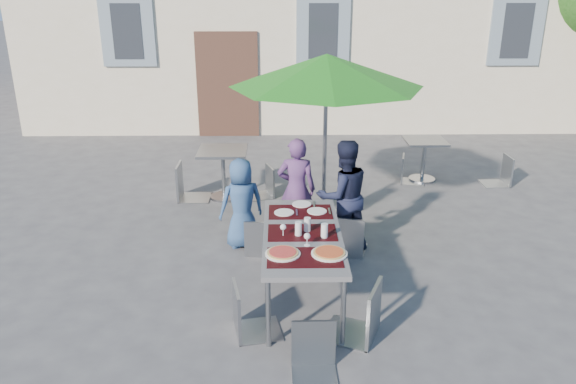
{
  "coord_description": "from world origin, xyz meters",
  "views": [
    {
      "loc": [
        -0.92,
        -4.44,
        3.18
      ],
      "look_at": [
        -0.82,
        1.69,
        0.86
      ],
      "focal_mm": 35.0,
      "sensor_mm": 36.0,
      "label": 1
    }
  ],
  "objects_px": {
    "pizza_near_left": "(283,253)",
    "bg_chair_r_1": "(504,153)",
    "dining_table": "(302,238)",
    "chair_1": "(300,206)",
    "patio_umbrella": "(327,72)",
    "cafe_table_0": "(223,165)",
    "bg_chair_l_1": "(409,154)",
    "child_2": "(343,196)",
    "chair_2": "(348,211)",
    "cafe_table_1": "(424,154)",
    "child_1": "(296,189)",
    "chair_5": "(315,322)",
    "pizza_near_right": "(329,253)",
    "chair_0": "(261,215)",
    "chair_3": "(247,282)",
    "bg_chair_r_0": "(264,164)",
    "chair_4": "(364,279)",
    "bg_chair_l_0": "(185,160)",
    "child_0": "(242,203)"
  },
  "relations": [
    {
      "from": "bg_chair_l_1",
      "to": "cafe_table_0",
      "type": "bearing_deg",
      "value": -166.83
    },
    {
      "from": "child_2",
      "to": "patio_umbrella",
      "type": "height_order",
      "value": "patio_umbrella"
    },
    {
      "from": "chair_0",
      "to": "bg_chair_l_0",
      "type": "height_order",
      "value": "bg_chair_l_0"
    },
    {
      "from": "dining_table",
      "to": "chair_1",
      "type": "relative_size",
      "value": 1.85
    },
    {
      "from": "pizza_near_left",
      "to": "bg_chair_r_1",
      "type": "xyz_separation_m",
      "value": [
        3.64,
        3.97,
        -0.23
      ]
    },
    {
      "from": "child_1",
      "to": "bg_chair_l_0",
      "type": "bearing_deg",
      "value": -34.34
    },
    {
      "from": "cafe_table_1",
      "to": "bg_chair_l_1",
      "type": "bearing_deg",
      "value": -163.0
    },
    {
      "from": "chair_0",
      "to": "chair_1",
      "type": "height_order",
      "value": "chair_1"
    },
    {
      "from": "bg_chair_l_0",
      "to": "cafe_table_1",
      "type": "xyz_separation_m",
      "value": [
        3.85,
        0.79,
        -0.16
      ]
    },
    {
      "from": "pizza_near_left",
      "to": "bg_chair_r_1",
      "type": "distance_m",
      "value": 5.39
    },
    {
      "from": "bg_chair_r_0",
      "to": "bg_chair_r_1",
      "type": "height_order",
      "value": "bg_chair_r_1"
    },
    {
      "from": "child_2",
      "to": "chair_0",
      "type": "height_order",
      "value": "child_2"
    },
    {
      "from": "chair_5",
      "to": "patio_umbrella",
      "type": "distance_m",
      "value": 3.68
    },
    {
      "from": "child_1",
      "to": "chair_1",
      "type": "distance_m",
      "value": 0.36
    },
    {
      "from": "bg_chair_r_0",
      "to": "cafe_table_1",
      "type": "xyz_separation_m",
      "value": [
        2.66,
        0.69,
        -0.05
      ]
    },
    {
      "from": "bg_chair_l_0",
      "to": "bg_chair_r_0",
      "type": "bearing_deg",
      "value": 4.75
    },
    {
      "from": "pizza_near_right",
      "to": "cafe_table_0",
      "type": "height_order",
      "value": "pizza_near_right"
    },
    {
      "from": "child_1",
      "to": "pizza_near_left",
      "type": "bearing_deg",
      "value": 91.17
    },
    {
      "from": "pizza_near_right",
      "to": "chair_4",
      "type": "relative_size",
      "value": 0.33
    },
    {
      "from": "pizza_near_right",
      "to": "chair_3",
      "type": "height_order",
      "value": "chair_3"
    },
    {
      "from": "pizza_near_right",
      "to": "chair_3",
      "type": "xyz_separation_m",
      "value": [
        -0.78,
        -0.16,
        -0.21
      ]
    },
    {
      "from": "pizza_near_right",
      "to": "chair_0",
      "type": "bearing_deg",
      "value": 114.68
    },
    {
      "from": "chair_3",
      "to": "chair_5",
      "type": "distance_m",
      "value": 0.84
    },
    {
      "from": "bg_chair_r_1",
      "to": "cafe_table_1",
      "type": "bearing_deg",
      "value": 169.87
    },
    {
      "from": "pizza_near_right",
      "to": "chair_2",
      "type": "bearing_deg",
      "value": 76.31
    },
    {
      "from": "chair_1",
      "to": "bg_chair_r_0",
      "type": "height_order",
      "value": "chair_1"
    },
    {
      "from": "bg_chair_r_0",
      "to": "chair_4",
      "type": "bearing_deg",
      "value": -75.01
    },
    {
      "from": "bg_chair_r_1",
      "to": "chair_0",
      "type": "bearing_deg",
      "value": -147.57
    },
    {
      "from": "cafe_table_0",
      "to": "chair_5",
      "type": "bearing_deg",
      "value": -74.65
    },
    {
      "from": "chair_0",
      "to": "chair_3",
      "type": "bearing_deg",
      "value": -92.94
    },
    {
      "from": "chair_4",
      "to": "bg_chair_l_0",
      "type": "relative_size",
      "value": 1.0
    },
    {
      "from": "chair_1",
      "to": "cafe_table_0",
      "type": "height_order",
      "value": "chair_1"
    },
    {
      "from": "child_2",
      "to": "chair_1",
      "type": "height_order",
      "value": "child_2"
    },
    {
      "from": "bg_chair_r_1",
      "to": "pizza_near_right",
      "type": "bearing_deg",
      "value": -128.82
    },
    {
      "from": "child_2",
      "to": "patio_umbrella",
      "type": "relative_size",
      "value": 0.55
    },
    {
      "from": "patio_umbrella",
      "to": "cafe_table_0",
      "type": "distance_m",
      "value": 2.28
    },
    {
      "from": "child_2",
      "to": "chair_3",
      "type": "height_order",
      "value": "child_2"
    },
    {
      "from": "chair_5",
      "to": "pizza_near_right",
      "type": "bearing_deg",
      "value": 76.68
    },
    {
      "from": "dining_table",
      "to": "pizza_near_left",
      "type": "distance_m",
      "value": 0.54
    },
    {
      "from": "child_0",
      "to": "chair_3",
      "type": "height_order",
      "value": "child_0"
    },
    {
      "from": "chair_2",
      "to": "bg_chair_l_1",
      "type": "bearing_deg",
      "value": 63.24
    },
    {
      "from": "bg_chair_l_1",
      "to": "bg_chair_r_1",
      "type": "xyz_separation_m",
      "value": [
        1.51,
        -0.14,
        0.04
      ]
    },
    {
      "from": "chair_5",
      "to": "patio_umbrella",
      "type": "relative_size",
      "value": 0.34
    },
    {
      "from": "child_1",
      "to": "cafe_table_0",
      "type": "distance_m",
      "value": 1.8
    },
    {
      "from": "child_0",
      "to": "child_1",
      "type": "height_order",
      "value": "child_1"
    },
    {
      "from": "cafe_table_0",
      "to": "dining_table",
      "type": "bearing_deg",
      "value": -69.6
    },
    {
      "from": "chair_2",
      "to": "cafe_table_1",
      "type": "distance_m",
      "value": 3.14
    },
    {
      "from": "chair_4",
      "to": "child_2",
      "type": "bearing_deg",
      "value": 89.62
    },
    {
      "from": "dining_table",
      "to": "chair_2",
      "type": "bearing_deg",
      "value": 59.08
    },
    {
      "from": "chair_0",
      "to": "bg_chair_r_0",
      "type": "xyz_separation_m",
      "value": [
        -0.01,
        2.01,
        0.0
      ]
    }
  ]
}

